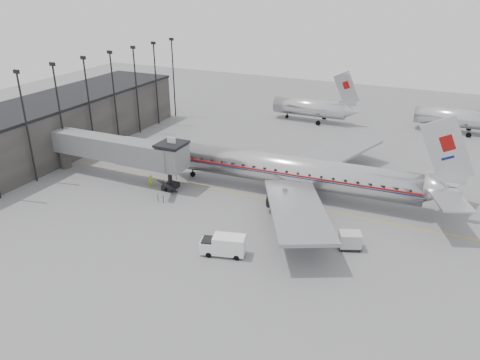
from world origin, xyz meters
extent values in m
plane|color=slate|center=(0.00, 0.00, 0.00)|extent=(160.00, 160.00, 0.00)
cube|color=#33312E|center=(-34.00, 10.00, 4.00)|extent=(12.00, 46.00, 8.00)
cube|color=gold|center=(3.00, 6.00, 0.01)|extent=(60.00, 0.15, 0.01)
cube|color=#595B5D|center=(-22.00, 3.60, 4.30)|extent=(12.00, 2.80, 3.00)
cube|color=#595B5D|center=(-13.00, 3.60, 4.30)|extent=(8.00, 3.00, 3.10)
cube|color=#595B5D|center=(-9.00, 4.00, 4.30)|extent=(3.20, 3.60, 3.20)
cube|color=black|center=(-9.00, 4.00, 6.20)|extent=(3.40, 3.80, 0.30)
cube|color=white|center=(-9.00, 4.00, 6.70)|extent=(1.20, 0.15, 0.80)
cylinder|color=black|center=(-9.30, 3.60, 1.40)|extent=(0.56, 0.56, 2.80)
cube|color=black|center=(-9.30, 3.60, 0.35)|extent=(1.60, 2.20, 0.70)
cylinder|color=black|center=(-9.30, 2.60, 0.30)|extent=(0.30, 0.60, 0.60)
cylinder|color=black|center=(-9.30, 4.60, 0.30)|extent=(0.30, 0.60, 0.60)
cylinder|color=#33312E|center=(-27.50, 3.60, 1.40)|extent=(1.60, 1.60, 2.80)
cube|color=black|center=(-8.20, 1.30, 1.50)|extent=(0.90, 3.20, 2.90)
cylinder|color=black|center=(-27.50, -2.00, 7.50)|extent=(0.24, 0.24, 15.00)
cube|color=black|center=(-27.50, -2.00, 15.00)|extent=(0.90, 0.25, 0.50)
cylinder|color=black|center=(-27.50, 4.00, 7.50)|extent=(0.24, 0.24, 15.00)
cube|color=black|center=(-27.50, 4.00, 15.00)|extent=(0.90, 0.25, 0.50)
cylinder|color=black|center=(-27.50, 10.00, 7.50)|extent=(0.24, 0.24, 15.00)
cube|color=black|center=(-27.50, 10.00, 15.00)|extent=(0.90, 0.25, 0.50)
cylinder|color=black|center=(-27.50, 16.00, 7.50)|extent=(0.24, 0.24, 15.00)
cube|color=black|center=(-27.50, 16.00, 15.00)|extent=(0.90, 0.25, 0.50)
cylinder|color=black|center=(-27.50, 22.00, 7.50)|extent=(0.24, 0.24, 15.00)
cube|color=black|center=(-27.50, 22.00, 15.00)|extent=(0.90, 0.25, 0.50)
cylinder|color=black|center=(-27.50, 28.00, 7.50)|extent=(0.24, 0.24, 15.00)
cube|color=black|center=(-27.50, 28.00, 15.00)|extent=(0.90, 0.25, 0.50)
cylinder|color=black|center=(-27.50, 34.00, 7.50)|extent=(0.24, 0.24, 15.00)
cube|color=black|center=(-27.50, 34.00, 15.00)|extent=(0.90, 0.25, 0.50)
cylinder|color=silver|center=(-2.00, 42.00, 2.60)|extent=(14.00, 3.20, 3.20)
cube|color=silver|center=(4.80, 42.00, 7.00)|extent=(5.17, 0.26, 6.52)
cylinder|color=black|center=(-6.50, 42.00, 0.50)|extent=(0.24, 0.24, 1.00)
cylinder|color=silver|center=(24.00, 46.00, 2.60)|extent=(14.00, 3.20, 3.20)
cylinder|color=black|center=(19.50, 46.00, 0.50)|extent=(0.24, 0.24, 1.00)
cylinder|color=silver|center=(6.00, 9.00, 3.14)|extent=(31.58, 5.19, 3.88)
cone|color=silver|center=(-11.28, 8.28, 3.14)|extent=(3.30, 4.01, 3.88)
cone|color=silver|center=(23.60, 9.74, 3.56)|extent=(4.34, 3.86, 3.68)
cube|color=maroon|center=(6.00, 9.00, 3.41)|extent=(31.58, 5.24, 0.19)
cube|color=#0A1759|center=(6.00, 9.00, 3.17)|extent=(31.58, 5.24, 0.10)
cube|color=silver|center=(23.28, 9.72, 8.39)|extent=(6.44, 0.58, 8.06)
cube|color=gray|center=(8.75, 18.56, 2.83)|extent=(11.53, 17.71, 1.24)
cube|color=gray|center=(9.54, -0.29, 2.83)|extent=(12.62, 17.58, 1.24)
cylinder|color=gray|center=(6.30, 14.47, 1.52)|extent=(3.65, 2.35, 2.20)
cylinder|color=gray|center=(6.75, 3.58, 1.52)|extent=(3.65, 2.35, 2.20)
cylinder|color=black|center=(-8.66, 8.39, 0.68)|extent=(0.21, 0.21, 1.36)
cylinder|color=black|center=(7.98, 11.81, 0.73)|extent=(0.27, 0.27, 1.47)
cylinder|color=black|center=(7.98, 11.81, 0.47)|extent=(1.06, 0.41, 1.05)
cylinder|color=black|center=(8.21, 6.36, 0.73)|extent=(0.27, 0.27, 1.47)
cylinder|color=black|center=(8.21, 6.36, 0.47)|extent=(1.06, 0.41, 1.05)
cube|color=white|center=(4.89, -7.67, 1.20)|extent=(3.56, 2.55, 1.87)
cube|color=white|center=(2.74, -8.25, 0.85)|extent=(1.81, 2.00, 1.25)
cube|color=black|center=(2.74, -8.25, 1.38)|extent=(1.42, 1.74, 0.53)
cylinder|color=black|center=(3.20, -8.95, 0.29)|extent=(0.61, 0.36, 0.57)
cylinder|color=black|center=(2.79, -7.40, 0.29)|extent=(0.61, 0.36, 0.57)
cylinder|color=black|center=(5.96, -8.22, 0.29)|extent=(0.61, 0.36, 0.57)
cylinder|color=black|center=(5.55, -6.67, 0.29)|extent=(0.61, 0.36, 0.57)
cube|color=black|center=(7.41, 2.00, 1.04)|extent=(2.43, 1.97, 1.54)
cube|color=black|center=(7.41, 2.00, 0.22)|extent=(2.55, 2.10, 0.13)
cylinder|color=black|center=(6.44, 1.49, 0.16)|extent=(0.35, 0.18, 0.33)
cylinder|color=black|center=(8.18, 1.21, 0.16)|extent=(0.35, 0.18, 0.33)
cylinder|color=black|center=(6.65, 2.79, 0.16)|extent=(0.35, 0.18, 0.33)
cylinder|color=black|center=(8.38, 2.51, 0.16)|extent=(0.35, 0.18, 0.33)
cube|color=#B9B8BA|center=(15.68, -1.24, 1.03)|extent=(2.64, 2.34, 1.52)
cube|color=black|center=(15.68, -1.24, 0.22)|extent=(2.78, 2.48, 0.13)
cylinder|color=black|center=(15.13, -2.18, 0.16)|extent=(0.35, 0.25, 0.33)
cylinder|color=black|center=(16.74, -1.51, 0.16)|extent=(0.35, 0.25, 0.33)
cylinder|color=black|center=(14.63, -0.97, 0.16)|extent=(0.35, 0.25, 0.33)
cylinder|color=black|center=(16.24, -0.31, 0.16)|extent=(0.35, 0.25, 0.33)
imported|color=#9EBF16|center=(-12.00, 3.00, 0.81)|extent=(0.59, 0.39, 1.62)
camera|label=1|loc=(22.85, -43.97, 26.07)|focal=35.00mm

